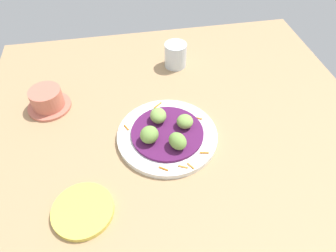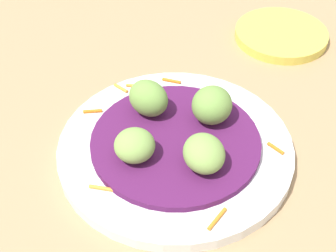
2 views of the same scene
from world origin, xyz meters
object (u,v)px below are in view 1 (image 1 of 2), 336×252
(guac_scoop_center, at_px, (185,121))
(guac_scoop_right, at_px, (158,116))
(side_plate_small, at_px, (83,211))
(water_glass, at_px, (175,55))
(guac_scoop_left, at_px, (178,141))
(guac_scoop_back, at_px, (149,135))
(terracotta_bowl, at_px, (47,100))
(main_plate, at_px, (168,137))

(guac_scoop_center, relative_size, guac_scoop_right, 0.88)
(guac_scoop_center, distance_m, side_plate_small, 0.34)
(side_plate_small, bearing_deg, water_glass, 148.29)
(guac_scoop_left, bearing_deg, guac_scoop_back, -116.68)
(guac_scoop_center, relative_size, terracotta_bowl, 0.36)
(guac_scoop_center, height_order, water_glass, water_glass)
(guac_scoop_back, bearing_deg, terracotta_bowl, -126.32)
(main_plate, height_order, guac_scoop_left, guac_scoop_left)
(guac_scoop_back, xyz_separation_m, side_plate_small, (0.16, -0.17, -0.04))
(terracotta_bowl, bearing_deg, main_plate, 60.34)
(guac_scoop_right, xyz_separation_m, water_glass, (-0.27, 0.10, -0.00))
(guac_scoop_left, relative_size, terracotta_bowl, 0.40)
(main_plate, bearing_deg, side_plate_small, -51.41)
(guac_scoop_back, distance_m, side_plate_small, 0.24)
(guac_scoop_center, relative_size, water_glass, 0.54)
(guac_scoop_back, bearing_deg, side_plate_small, -46.97)
(guac_scoop_right, bearing_deg, terracotta_bowl, -113.57)
(guac_scoop_left, xyz_separation_m, side_plate_small, (0.13, -0.24, -0.04))
(guac_scoop_left, distance_m, side_plate_small, 0.27)
(terracotta_bowl, distance_m, water_glass, 0.43)
(guac_scoop_back, height_order, water_glass, water_glass)
(main_plate, distance_m, guac_scoop_center, 0.06)
(guac_scoop_right, height_order, guac_scoop_back, guac_scoop_back)
(guac_scoop_back, bearing_deg, guac_scoop_center, 108.32)
(guac_scoop_left, height_order, guac_scoop_center, guac_scoop_left)
(terracotta_bowl, height_order, water_glass, water_glass)
(guac_scoop_left, xyz_separation_m, guac_scoop_back, (-0.03, -0.07, 0.00))
(guac_scoop_back, xyz_separation_m, water_glass, (-0.34, 0.14, -0.00))
(main_plate, height_order, guac_scoop_right, guac_scoop_right)
(side_plate_small, bearing_deg, guac_scoop_center, 125.46)
(guac_scoop_center, xyz_separation_m, guac_scoop_back, (0.03, -0.10, 0.00))
(guac_scoop_center, bearing_deg, guac_scoop_back, -71.68)
(guac_scoop_left, bearing_deg, terracotta_bowl, -124.58)
(guac_scoop_center, height_order, guac_scoop_right, guac_scoop_right)
(main_plate, height_order, guac_scoop_center, guac_scoop_center)
(guac_scoop_left, height_order, side_plate_small, guac_scoop_left)
(guac_scoop_right, height_order, water_glass, water_glass)
(guac_scoop_left, distance_m, guac_scoop_back, 0.07)
(guac_scoop_right, xyz_separation_m, terracotta_bowl, (-0.13, -0.30, -0.01))
(terracotta_bowl, bearing_deg, guac_scoop_right, 66.43)
(side_plate_small, distance_m, terracotta_bowl, 0.37)
(main_plate, xyz_separation_m, guac_scoop_left, (0.05, 0.02, 0.04))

